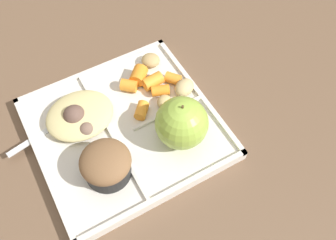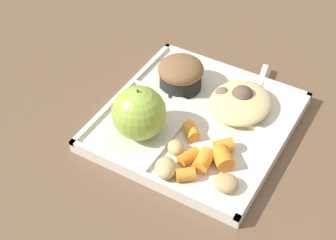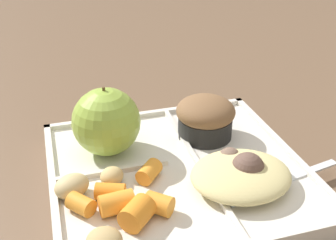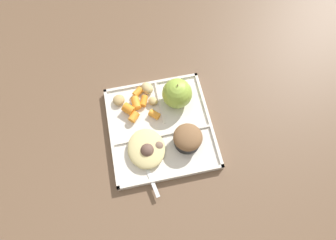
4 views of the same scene
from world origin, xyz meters
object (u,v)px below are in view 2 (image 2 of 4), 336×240
bran_muffin (181,74)px  plastic_fork (255,96)px  lunch_tray (196,122)px  green_apple (139,113)px

bran_muffin → plastic_fork: (0.04, -0.12, -0.03)m
lunch_tray → plastic_fork: bearing=-30.9°
lunch_tray → plastic_fork: lunch_tray is taller
lunch_tray → bran_muffin: bearing=46.7°
green_apple → plastic_fork: green_apple is taller
plastic_fork → green_apple: bearing=144.6°
lunch_tray → bran_muffin: (0.06, 0.06, 0.04)m
plastic_fork → lunch_tray: bearing=149.1°
green_apple → plastic_fork: bearing=-35.4°
lunch_tray → green_apple: green_apple is taller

